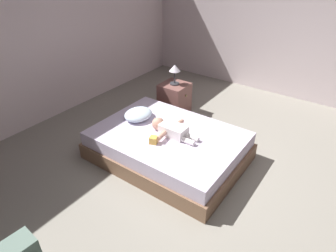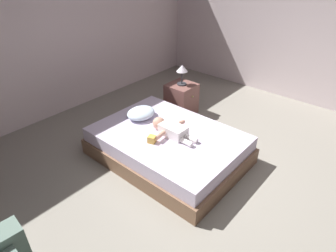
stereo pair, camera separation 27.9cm
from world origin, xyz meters
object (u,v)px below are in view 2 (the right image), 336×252
bed (168,146)px  toy_block (152,139)px  nightstand (181,99)px  lamp (182,70)px  toothbrush (174,123)px  baby (170,129)px  pillow (141,113)px

bed → toy_block: size_ratio=16.91×
nightstand → lamp: size_ratio=1.59×
toothbrush → lamp: size_ratio=0.45×
baby → toothbrush: size_ratio=4.44×
pillow → lamp: lamp is taller
nightstand → toy_block: nightstand is taller
bed → nightstand: 1.26m
bed → toy_block: toy_block is taller
bed → pillow: 0.60m
toy_block → bed: bearing=-1.5°
toothbrush → lamp: bearing=33.2°
baby → toy_block: size_ratio=5.81×
pillow → bed: bearing=-96.3°
bed → nightstand: nightstand is taller
lamp → baby: bearing=-147.7°
nightstand → lamp: 0.49m
baby → bed: bearing=87.1°
nightstand → bed: bearing=-149.2°
baby → pillow: bearing=83.9°
baby → nightstand: baby is taller
toothbrush → nightstand: bearing=33.2°
toy_block → baby: bearing=-9.4°
nightstand → toothbrush: bearing=-146.8°
bed → toy_block: bearing=178.5°
pillow → toothbrush: bearing=-69.0°
pillow → baby: size_ratio=0.63×
toothbrush → nightstand: size_ratio=0.28×
nightstand → toy_block: 1.51m
baby → toothbrush: baby is taller
pillow → toothbrush: pillow is taller
bed → pillow: pillow is taller
pillow → baby: 0.58m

